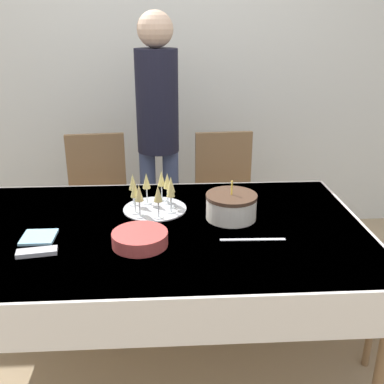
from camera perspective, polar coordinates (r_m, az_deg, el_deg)
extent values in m
plane|color=tan|center=(2.60, -3.44, -19.34)|extent=(12.00, 12.00, 0.00)
cube|color=silver|center=(3.63, -3.98, 15.80)|extent=(8.00, 0.05, 2.70)
cube|color=silver|center=(2.20, -3.85, -4.78)|extent=(1.96, 1.19, 0.03)
cube|color=silver|center=(2.24, -3.80, -6.85)|extent=(1.99, 1.22, 0.21)
cylinder|color=olive|center=(2.16, 23.20, -19.00)|extent=(0.06, 0.06, 0.71)
cylinder|color=olive|center=(3.00, -21.65, -6.83)|extent=(0.06, 0.06, 0.71)
cylinder|color=olive|center=(2.98, 14.50, -6.13)|extent=(0.06, 0.06, 0.71)
cube|color=olive|center=(3.12, -11.79, -2.93)|extent=(0.46, 0.46, 0.04)
cube|color=olive|center=(3.21, -12.00, 2.87)|extent=(0.40, 0.07, 0.50)
cylinder|color=olive|center=(3.05, -8.22, -8.04)|extent=(0.04, 0.04, 0.42)
cylinder|color=olive|center=(3.08, -14.99, -8.33)|extent=(0.04, 0.04, 0.42)
cylinder|color=olive|center=(3.37, -8.31, -5.07)|extent=(0.04, 0.04, 0.42)
cylinder|color=olive|center=(3.40, -14.41, -5.37)|extent=(0.04, 0.04, 0.42)
cube|color=olive|center=(3.11, 4.51, -2.60)|extent=(0.45, 0.45, 0.04)
cube|color=olive|center=(3.19, 3.99, 3.22)|extent=(0.40, 0.06, 0.50)
cylinder|color=olive|center=(3.10, 8.34, -7.62)|extent=(0.04, 0.04, 0.42)
cylinder|color=olive|center=(3.03, 1.67, -8.09)|extent=(0.04, 0.04, 0.42)
cylinder|color=olive|center=(3.40, 6.80, -4.74)|extent=(0.04, 0.04, 0.42)
cylinder|color=olive|center=(3.34, 0.76, -5.10)|extent=(0.04, 0.04, 0.42)
cylinder|color=olive|center=(2.54, 21.71, -16.14)|extent=(0.04, 0.04, 0.42)
cylinder|color=olive|center=(2.82, 19.04, -11.82)|extent=(0.04, 0.04, 0.42)
cylinder|color=silver|center=(2.27, 4.99, -2.04)|extent=(0.25, 0.25, 0.11)
cylinder|color=#4C3323|center=(2.24, 5.04, -0.53)|extent=(0.26, 0.26, 0.02)
cylinder|color=yellow|center=(2.23, 5.07, 0.40)|extent=(0.01, 0.01, 0.06)
sphere|color=#F9CC4C|center=(2.21, 5.10, 1.32)|extent=(0.01, 0.01, 0.01)
cylinder|color=silver|center=(2.39, -4.73, -2.13)|extent=(0.33, 0.33, 0.01)
cylinder|color=silver|center=(2.39, -2.65, -1.93)|extent=(0.05, 0.05, 0.00)
cylinder|color=silver|center=(2.37, -2.67, -0.94)|extent=(0.01, 0.01, 0.08)
cone|color=#E0CC72|center=(2.34, -2.71, 0.98)|extent=(0.04, 0.04, 0.08)
cylinder|color=silver|center=(2.45, -3.09, -1.40)|extent=(0.05, 0.05, 0.00)
cylinder|color=silver|center=(2.43, -3.11, -0.43)|extent=(0.01, 0.01, 0.08)
cone|color=#E0CC72|center=(2.40, -3.15, 1.46)|extent=(0.04, 0.04, 0.08)
cylinder|color=silver|center=(2.49, -3.95, -1.04)|extent=(0.05, 0.05, 0.00)
cylinder|color=silver|center=(2.47, -3.97, -0.09)|extent=(0.01, 0.01, 0.08)
cone|color=#E0CC72|center=(2.44, -4.02, 1.78)|extent=(0.04, 0.04, 0.08)
cylinder|color=silver|center=(2.45, -5.70, -1.40)|extent=(0.05, 0.05, 0.00)
cylinder|color=silver|center=(2.44, -5.74, -0.43)|extent=(0.01, 0.01, 0.08)
cone|color=#E0CC72|center=(2.41, -5.81, 1.45)|extent=(0.04, 0.04, 0.08)
cylinder|color=silver|center=(2.44, -7.39, -1.56)|extent=(0.05, 0.05, 0.00)
cylinder|color=silver|center=(2.43, -7.44, -0.60)|extent=(0.01, 0.01, 0.08)
cone|color=#E0CC72|center=(2.40, -7.54, 1.29)|extent=(0.04, 0.04, 0.08)
cylinder|color=silver|center=(2.34, -7.17, -2.58)|extent=(0.05, 0.05, 0.00)
cylinder|color=silver|center=(2.33, -7.22, -1.58)|extent=(0.01, 0.01, 0.08)
cone|color=#E0CC72|center=(2.30, -7.31, 0.38)|extent=(0.04, 0.04, 0.08)
cylinder|color=silver|center=(2.29, -6.61, -3.11)|extent=(0.05, 0.05, 0.00)
cylinder|color=silver|center=(2.28, -6.66, -2.09)|extent=(0.01, 0.01, 0.08)
cone|color=#E0CC72|center=(2.24, -6.75, -0.09)|extent=(0.04, 0.04, 0.08)
cylinder|color=silver|center=(2.28, -4.25, -3.21)|extent=(0.05, 0.05, 0.00)
cylinder|color=silver|center=(2.26, -4.28, -2.18)|extent=(0.01, 0.01, 0.08)
cone|color=#E0CC72|center=(2.23, -4.34, -0.17)|extent=(0.04, 0.04, 0.08)
cylinder|color=silver|center=(2.33, -2.68, -2.53)|extent=(0.05, 0.05, 0.00)
cylinder|color=silver|center=(2.32, -2.70, -1.52)|extent=(0.01, 0.01, 0.08)
cone|color=#E0CC72|center=(2.29, -2.74, 0.44)|extent=(0.04, 0.04, 0.08)
cylinder|color=#CC4C47|center=(2.03, -6.59, -6.61)|extent=(0.25, 0.25, 0.01)
cylinder|color=#CC4C47|center=(2.03, -6.60, -6.43)|extent=(0.25, 0.25, 0.01)
cylinder|color=#CC4C47|center=(2.03, -6.61, -6.26)|extent=(0.25, 0.25, 0.01)
cylinder|color=#CC4C47|center=(2.02, -6.62, -6.08)|extent=(0.25, 0.25, 0.01)
cylinder|color=#CC4C47|center=(2.02, -6.63, -5.90)|extent=(0.25, 0.25, 0.01)
cylinder|color=#CC4C47|center=(2.02, -6.64, -5.73)|extent=(0.25, 0.25, 0.01)
cylinder|color=#CC4C47|center=(2.01, -6.64, -5.55)|extent=(0.25, 0.25, 0.01)
cylinder|color=#CC4C47|center=(2.01, -6.65, -5.37)|extent=(0.25, 0.25, 0.01)
cylinder|color=#CC4C47|center=(2.01, -6.66, -5.19)|extent=(0.25, 0.25, 0.01)
cube|color=silver|center=(2.08, 7.71, -6.01)|extent=(0.30, 0.03, 0.00)
cube|color=silver|center=(2.05, -19.10, -7.22)|extent=(0.18, 0.09, 0.02)
cube|color=#8CC6E0|center=(2.19, -18.87, -5.44)|extent=(0.15, 0.15, 0.01)
cylinder|color=#3F4C72|center=(3.23, -5.49, -1.98)|extent=(0.11, 0.11, 0.84)
cylinder|color=#3F4C72|center=(3.23, -2.65, -1.93)|extent=(0.11, 0.11, 0.84)
cylinder|color=black|center=(3.01, -4.45, 11.38)|extent=(0.28, 0.28, 0.67)
sphere|color=#D8B293|center=(2.97, -4.71, 19.93)|extent=(0.23, 0.23, 0.23)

